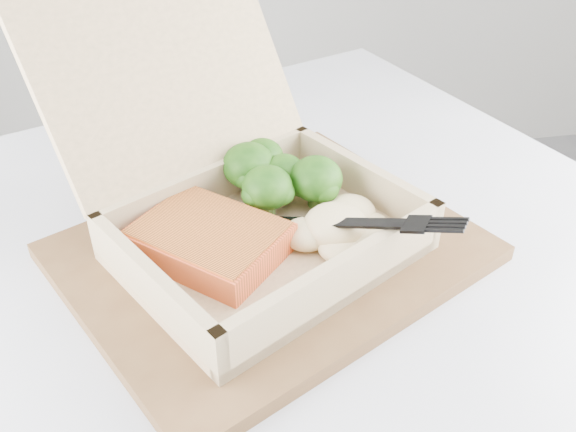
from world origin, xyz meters
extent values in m
cube|color=#B9BBC4|center=(0.27, 0.56, 0.73)|extent=(1.08, 1.08, 0.03)
cube|color=brown|center=(0.29, 0.63, 0.75)|extent=(0.41, 0.39, 0.01)
cube|color=tan|center=(0.29, 0.63, 0.76)|extent=(0.29, 0.27, 0.01)
cube|color=#9D8864|center=(0.19, 0.57, 0.78)|extent=(0.10, 0.16, 0.05)
cube|color=#9D8864|center=(0.39, 0.68, 0.78)|extent=(0.10, 0.16, 0.05)
cube|color=#9D8864|center=(0.33, 0.55, 0.78)|extent=(0.20, 0.12, 0.05)
cube|color=#9D8864|center=(0.25, 0.70, 0.78)|extent=(0.20, 0.12, 0.05)
cube|color=tan|center=(0.22, 0.74, 0.87)|extent=(0.25, 0.20, 0.16)
cube|color=#F85C30|center=(0.24, 0.62, 0.78)|extent=(0.14, 0.14, 0.02)
ellipsoid|color=beige|center=(0.35, 0.62, 0.78)|extent=(0.09, 0.08, 0.03)
cube|color=black|center=(0.30, 0.64, 0.79)|extent=(0.10, 0.08, 0.04)
cube|color=black|center=(0.37, 0.59, 0.79)|extent=(0.05, 0.05, 0.02)
cube|color=silver|center=(0.22, 0.80, 0.74)|extent=(0.14, 0.17, 0.00)
camera|label=1|loc=(0.23, 0.21, 1.10)|focal=40.00mm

